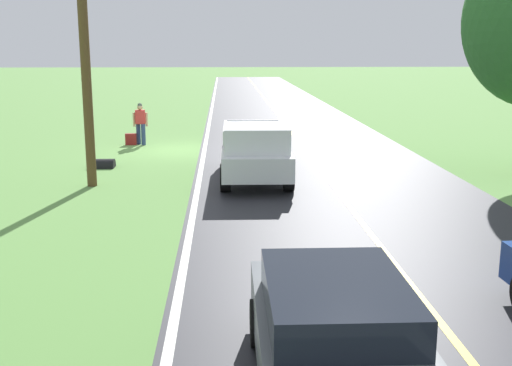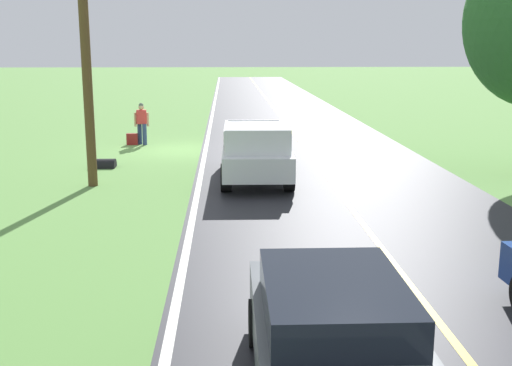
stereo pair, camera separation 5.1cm
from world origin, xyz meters
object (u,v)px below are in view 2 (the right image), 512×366
(pickup_truck_passing, at_px, (256,150))
(utility_pole_roadside, at_px, (85,43))
(suitcase_carried, at_px, (132,139))
(hitchhiker_walking, at_px, (142,121))
(sedan_ahead_same_lane, at_px, (335,338))

(pickup_truck_passing, relative_size, utility_pole_roadside, 0.65)
(suitcase_carried, bearing_deg, hitchhiker_walking, 100.86)
(pickup_truck_passing, bearing_deg, suitcase_carried, -56.94)
(hitchhiker_walking, bearing_deg, sedan_ahead_same_lane, 103.55)
(suitcase_carried, relative_size, utility_pole_roadside, 0.06)
(utility_pole_roadside, bearing_deg, hitchhiker_walking, -93.12)
(suitcase_carried, bearing_deg, utility_pole_roadside, -3.30)
(hitchhiker_walking, xyz_separation_m, pickup_truck_passing, (-4.45, 7.58, -0.01))
(hitchhiker_walking, relative_size, utility_pole_roadside, 0.21)
(pickup_truck_passing, xyz_separation_m, sedan_ahead_same_lane, (-0.33, 12.28, -0.21))
(hitchhiker_walking, relative_size, pickup_truck_passing, 0.32)
(suitcase_carried, bearing_deg, sedan_ahead_same_lane, 11.62)
(sedan_ahead_same_lane, bearing_deg, hitchhiker_walking, -76.45)
(suitcase_carried, height_order, sedan_ahead_same_lane, sedan_ahead_same_lane)
(sedan_ahead_same_lane, xyz_separation_m, utility_pole_roadside, (5.23, -11.82, 3.41))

